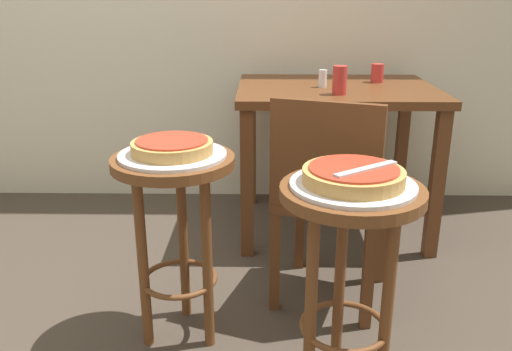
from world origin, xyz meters
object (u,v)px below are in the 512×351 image
pizza_middle (172,147)px  wooden_chair (330,195)px  pizza_server_knife (366,169)px  serving_plate_foreground (353,185)px  stool_middle (175,205)px  dining_table (336,110)px  serving_plate_middle (173,155)px  pizza_foreground (353,175)px  stool_foreground (349,242)px  condiment_shaker (323,78)px  cup_far_edge (377,73)px  cup_near_edge (340,80)px

pizza_middle → wooden_chair: 0.65m
wooden_chair → pizza_server_knife: (0.03, -0.52, 0.28)m
wooden_chair → pizza_middle: bearing=-158.5°
serving_plate_foreground → stool_middle: size_ratio=0.52×
dining_table → serving_plate_middle: bearing=-124.4°
pizza_foreground → stool_middle: size_ratio=0.42×
stool_foreground → condiment_shaker: (0.04, 1.22, 0.28)m
serving_plate_foreground → pizza_foreground: (-0.00, -0.00, 0.03)m
cup_far_edge → wooden_chair: wooden_chair is taller
pizza_middle → pizza_server_knife: pizza_server_knife is taller
stool_foreground → serving_plate_foreground: 0.18m
stool_foreground → cup_far_edge: (0.33, 1.37, 0.29)m
pizza_middle → cup_near_edge: (0.64, 0.75, 0.10)m
stool_middle → cup_far_edge: bearing=51.0°
stool_foreground → cup_far_edge: 1.43m
pizza_foreground → pizza_middle: same height
cup_far_edge → pizza_foreground: bearing=-103.6°
cup_near_edge → cup_far_edge: bearing=54.7°
cup_far_edge → dining_table: bearing=-150.6°
dining_table → pizza_server_knife: (-0.08, -1.26, 0.11)m
serving_plate_middle → wooden_chair: bearing=21.5°
wooden_chair → condiment_shaker: bearing=87.4°
pizza_server_knife → stool_foreground: bearing=111.2°
stool_middle → cup_far_edge: cup_far_edge is taller
dining_table → cup_far_edge: 0.30m
stool_middle → cup_near_edge: cup_near_edge is taller
serving_plate_foreground → wooden_chair: 0.54m
serving_plate_foreground → condiment_shaker: size_ratio=4.20×
cup_far_edge → pizza_server_knife: 1.42m
stool_middle → cup_near_edge: size_ratio=5.31×
pizza_foreground → pizza_server_knife: (0.03, -0.02, 0.03)m
cup_near_edge → pizza_server_knife: cup_near_edge is taller
wooden_chair → pizza_server_knife: size_ratio=3.86×
serving_plate_middle → wooden_chair: 0.64m
stool_middle → condiment_shaker: bearing=58.1°
pizza_middle → cup_near_edge: size_ratio=2.08×
serving_plate_foreground → pizza_middle: size_ratio=1.32×
serving_plate_foreground → cup_near_edge: bearing=84.9°
serving_plate_foreground → cup_far_edge: 1.41m
cup_far_edge → cup_near_edge: bearing=-125.3°
wooden_chair → pizza_server_knife: bearing=-86.9°
cup_near_edge → cup_far_edge: 0.41m
cup_near_edge → pizza_foreground: bearing=-95.1°
stool_foreground → cup_near_edge: size_ratio=5.31×
stool_middle → pizza_middle: bearing=-26.6°
wooden_chair → pizza_foreground: bearing=-90.3°
wooden_chair → cup_far_edge: bearing=69.4°
stool_foreground → cup_near_edge: bearing=84.9°
serving_plate_foreground → cup_near_edge: (0.09, 1.03, 0.13)m
cup_far_edge → wooden_chair: (-0.33, -0.87, -0.33)m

